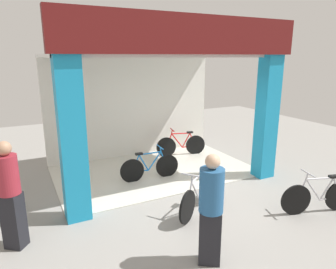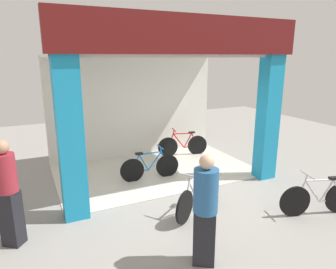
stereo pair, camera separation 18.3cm
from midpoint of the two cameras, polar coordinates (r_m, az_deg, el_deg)
ground_plane at (r=6.74m, az=2.22°, el=-10.99°), size 17.86×17.86×0.00m
shop_facade at (r=7.52m, az=-3.37°, el=7.19°), size 5.13×3.38×3.65m
bicycle_inside_0 at (r=7.34m, az=-4.15°, el=-6.10°), size 1.46×0.40×0.80m
bicycle_inside_1 at (r=9.07m, az=1.91°, el=-1.97°), size 1.47×0.45×0.82m
bicycle_parked_0 at (r=5.91m, az=4.73°, el=-11.19°), size 1.30×0.92×0.85m
bicycle_parked_1 at (r=6.47m, az=25.63°, el=-10.39°), size 1.47×0.52×0.83m
pedestrian_0 at (r=4.37m, az=6.81°, el=-13.65°), size 0.47×0.47×1.64m
pedestrian_1 at (r=5.27m, az=-28.37°, el=-9.88°), size 0.45×0.45×1.71m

